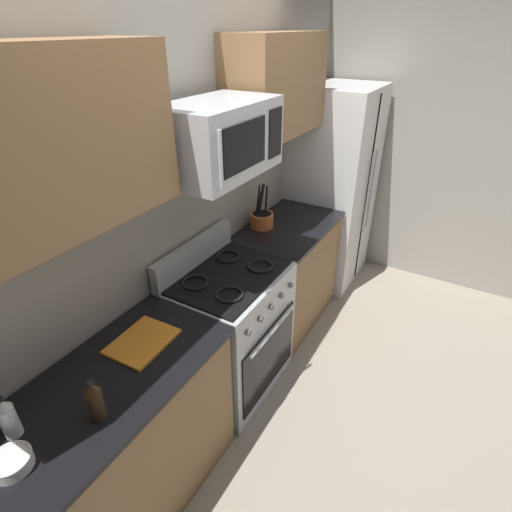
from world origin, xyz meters
TOP-DOWN VIEW (x-y plane):
  - ground_plane at (0.00, 0.00)m, footprint 16.00×16.00m
  - wall_back at (0.00, 1.04)m, footprint 8.00×0.10m
  - counter_left at (-1.02, 0.67)m, footprint 1.25×0.59m
  - range_oven at (-0.00, 0.67)m, footprint 0.76×0.64m
  - counter_right at (0.87, 0.67)m, footprint 0.95×0.59m
  - refrigerator at (1.75, 0.65)m, footprint 0.78×0.70m
  - wall_right at (2.24, 0.00)m, footprint 0.10×8.00m
  - microwave at (-0.00, 0.70)m, footprint 0.70×0.44m
  - upper_cabinets_left at (-1.02, 0.82)m, footprint 1.24×0.34m
  - upper_cabinets_right at (0.87, 0.82)m, footprint 0.94×0.34m
  - utensil_crock at (0.74, 0.85)m, footprint 0.18×0.18m
  - cutting_board at (-0.72, 0.71)m, footprint 0.33×0.26m
  - bottle_vinegar at (-1.35, 0.77)m, footprint 0.06×0.06m
  - bottle_soy at (-1.13, 0.55)m, footprint 0.07×0.07m
  - prep_bowl at (-1.43, 0.65)m, footprint 0.15×0.15m

SIDE VIEW (x-z plane):
  - ground_plane at x=0.00m, z-range 0.00..0.00m
  - counter_left at x=-1.02m, z-range 0.00..0.91m
  - counter_right at x=0.87m, z-range 0.00..0.91m
  - range_oven at x=0.00m, z-range -0.07..1.02m
  - cutting_board at x=-0.72m, z-range 0.91..0.93m
  - refrigerator at x=1.75m, z-range 0.00..1.85m
  - prep_bowl at x=-1.43m, z-range 0.91..0.97m
  - utensil_crock at x=0.74m, z-range 0.81..1.15m
  - bottle_soy at x=-1.13m, z-range 0.90..1.10m
  - bottle_vinegar at x=-1.35m, z-range 0.90..1.10m
  - wall_back at x=0.00m, z-range 0.00..2.60m
  - wall_right at x=2.24m, z-range 0.00..2.60m
  - microwave at x=0.00m, z-range 1.58..1.96m
  - upper_cabinets_left at x=-1.02m, z-range 1.60..2.25m
  - upper_cabinets_right at x=0.87m, z-range 1.60..2.25m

